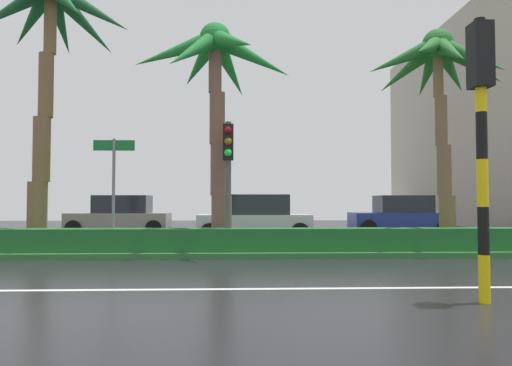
% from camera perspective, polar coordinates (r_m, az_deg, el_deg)
% --- Properties ---
extents(ground_plane, '(90.00, 42.00, 0.10)m').
position_cam_1_polar(ground_plane, '(15.41, -14.82, -7.79)').
color(ground_plane, black).
extents(near_lane_divider_stripe, '(81.00, 0.14, 0.01)m').
position_cam_1_polar(near_lane_divider_stripe, '(8.76, -25.17, -11.64)').
color(near_lane_divider_stripe, white).
rests_on(near_lane_divider_stripe, ground_plane).
extents(median_strip, '(85.50, 4.00, 0.15)m').
position_cam_1_polar(median_strip, '(14.43, -15.69, -7.67)').
color(median_strip, '#2D6B33').
rests_on(median_strip, ground_plane).
extents(median_hedge, '(76.50, 0.70, 0.60)m').
position_cam_1_polar(median_hedge, '(13.04, -17.13, -6.60)').
color(median_hedge, '#1E6028').
rests_on(median_hedge, median_strip).
extents(palm_tree_centre_left, '(4.73, 4.83, 8.06)m').
position_cam_1_polar(palm_tree_centre_left, '(15.74, -23.83, 16.54)').
color(palm_tree_centre_left, brown).
rests_on(palm_tree_centre_left, median_strip).
extents(palm_tree_centre, '(4.66, 4.47, 6.47)m').
position_cam_1_polar(palm_tree_centre, '(13.96, -4.97, 12.76)').
color(palm_tree_centre, brown).
rests_on(palm_tree_centre, median_strip).
extents(palm_tree_centre_right, '(4.19, 4.14, 6.48)m').
position_cam_1_polar(palm_tree_centre_right, '(15.46, 21.19, 12.43)').
color(palm_tree_centre_right, brown).
rests_on(palm_tree_centre_right, median_strip).
extents(traffic_signal_median_right, '(0.28, 0.43, 3.46)m').
position_cam_1_polar(traffic_signal_median_right, '(12.68, -3.38, 2.60)').
color(traffic_signal_median_right, '#4C4C47').
rests_on(traffic_signal_median_right, median_strip).
extents(street_name_sign, '(1.10, 0.08, 3.00)m').
position_cam_1_polar(street_name_sign, '(13.21, -16.80, 0.53)').
color(street_name_sign, slate).
rests_on(street_name_sign, median_strip).
extents(traffic_signal_foreground, '(0.28, 0.43, 4.17)m').
position_cam_1_polar(traffic_signal_foreground, '(7.77, 25.47, 8.32)').
color(traffic_signal_foreground, yellow).
rests_on(traffic_signal_foreground, ground_plane).
extents(car_in_traffic_leading, '(4.30, 2.02, 1.72)m').
position_cam_1_polar(car_in_traffic_leading, '(21.42, -16.05, -3.84)').
color(car_in_traffic_leading, gray).
rests_on(car_in_traffic_leading, ground_plane).
extents(car_in_traffic_second, '(4.30, 2.02, 1.72)m').
position_cam_1_polar(car_in_traffic_second, '(18.16, -0.06, -4.24)').
color(car_in_traffic_second, silver).
rests_on(car_in_traffic_second, ground_plane).
extents(car_in_traffic_third, '(4.30, 2.02, 1.72)m').
position_cam_1_polar(car_in_traffic_third, '(22.01, 17.05, -3.78)').
color(car_in_traffic_third, navy).
rests_on(car_in_traffic_third, ground_plane).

